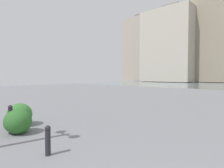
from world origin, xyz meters
The scene contains 6 objects.
building_annex centered at (29.09, -61.68, 11.89)m, with size 16.58×15.31×25.84m.
building_highrise centered at (46.58, -68.97, 13.02)m, with size 10.54×14.29×28.09m.
bollard_near centered at (3.82, -0.94, 0.35)m, with size 0.13×0.13×0.66m.
bollard_mid centered at (6.08, -0.98, 0.45)m, with size 0.13×0.13×0.87m.
shrub_low centered at (6.91, -1.57, 0.39)m, with size 0.92×0.83×0.78m.
shrub_round centered at (5.96, -1.15, 0.37)m, with size 0.88×0.79×0.74m.
Camera 1 is at (0.02, 1.15, 1.73)m, focal length 30.53 mm.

